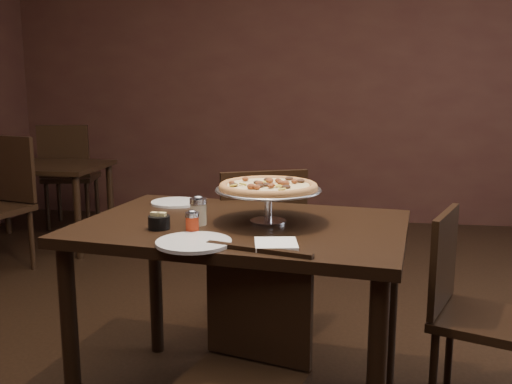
# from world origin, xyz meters

# --- Properties ---
(room) EXTENTS (6.04, 7.04, 2.84)m
(room) POSITION_xyz_m (0.06, 0.03, 1.40)
(room) COLOR black
(room) RESTS_ON ground
(dining_table) EXTENTS (1.39, 1.02, 0.81)m
(dining_table) POSITION_xyz_m (-0.06, 0.02, 0.70)
(dining_table) COLOR black
(dining_table) RESTS_ON ground
(background_table) EXTENTS (1.12, 0.75, 0.70)m
(background_table) POSITION_xyz_m (-2.20, 2.20, 0.61)
(background_table) COLOR black
(background_table) RESTS_ON ground
(pizza_stand) EXTENTS (0.43, 0.43, 0.18)m
(pizza_stand) POSITION_xyz_m (0.05, 0.04, 0.95)
(pizza_stand) COLOR silver
(pizza_stand) RESTS_ON dining_table
(parmesan_shaker) EXTENTS (0.07, 0.07, 0.12)m
(parmesan_shaker) POSITION_xyz_m (-0.22, -0.04, 0.86)
(parmesan_shaker) COLOR #F5E9BE
(parmesan_shaker) RESTS_ON dining_table
(pepper_flake_shaker) EXTENTS (0.05, 0.05, 0.09)m
(pepper_flake_shaker) POSITION_xyz_m (-0.21, -0.18, 0.85)
(pepper_flake_shaker) COLOR maroon
(pepper_flake_shaker) RESTS_ON dining_table
(packet_caddy) EXTENTS (0.08, 0.08, 0.07)m
(packet_caddy) POSITION_xyz_m (-0.35, -0.13, 0.83)
(packet_caddy) COLOR black
(packet_caddy) RESTS_ON dining_table
(napkin_stack) EXTENTS (0.17, 0.17, 0.02)m
(napkin_stack) POSITION_xyz_m (0.12, -0.30, 0.81)
(napkin_stack) COLOR white
(napkin_stack) RESTS_ON dining_table
(plate_left) EXTENTS (0.22, 0.22, 0.01)m
(plate_left) POSITION_xyz_m (-0.43, 0.34, 0.81)
(plate_left) COLOR silver
(plate_left) RESTS_ON dining_table
(plate_near) EXTENTS (0.27, 0.27, 0.01)m
(plate_near) POSITION_xyz_m (-0.17, -0.32, 0.81)
(plate_near) COLOR silver
(plate_near) RESTS_ON dining_table
(serving_spatula) EXTENTS (0.16, 0.16, 0.02)m
(serving_spatula) POSITION_xyz_m (0.11, -0.02, 0.95)
(serving_spatula) COLOR silver
(serving_spatula) RESTS_ON pizza_stand
(chair_far) EXTENTS (0.58, 0.58, 0.94)m
(chair_far) POSITION_xyz_m (-0.09, 0.65, 0.51)
(chair_far) COLOR black
(chair_far) RESTS_ON ground
(chair_near) EXTENTS (0.47, 0.47, 0.82)m
(chair_near) POSITION_xyz_m (0.04, -0.48, 0.45)
(chair_near) COLOR black
(chair_near) RESTS_ON ground
(chair_side) EXTENTS (0.51, 0.51, 0.84)m
(chair_side) POSITION_xyz_m (0.87, 0.16, 0.46)
(chair_side) COLOR black
(chair_side) RESTS_ON ground
(bg_chair_far) EXTENTS (0.54, 0.54, 0.99)m
(bg_chair_far) POSITION_xyz_m (-2.23, 2.82, 0.54)
(bg_chair_far) COLOR black
(bg_chair_far) RESTS_ON ground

